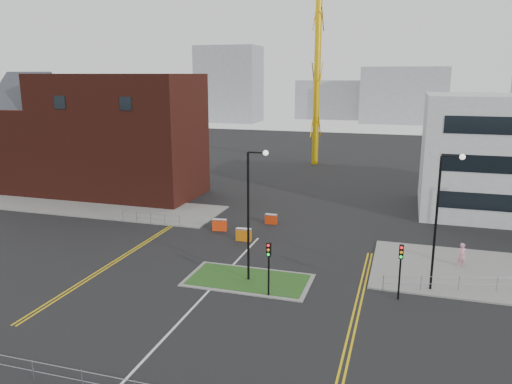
# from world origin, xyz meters

# --- Properties ---
(ground) EXTENTS (200.00, 200.00, 0.00)m
(ground) POSITION_xyz_m (0.00, 0.00, 0.00)
(ground) COLOR black
(ground) RESTS_ON ground
(pavement_left) EXTENTS (28.00, 8.00, 0.12)m
(pavement_left) POSITION_xyz_m (-20.00, 22.00, 0.06)
(pavement_left) COLOR slate
(pavement_left) RESTS_ON ground
(island_kerb) EXTENTS (8.60, 4.60, 0.08)m
(island_kerb) POSITION_xyz_m (2.00, 8.00, 0.04)
(island_kerb) COLOR slate
(island_kerb) RESTS_ON ground
(grass_island) EXTENTS (8.00, 4.00, 0.12)m
(grass_island) POSITION_xyz_m (2.00, 8.00, 0.06)
(grass_island) COLOR #204D19
(grass_island) RESTS_ON ground
(brick_building) EXTENTS (24.20, 10.07, 14.24)m
(brick_building) POSITION_xyz_m (-22.97, 28.00, 6.85)
(brick_building) COLOR #481A12
(brick_building) RESTS_ON ground
(streetlamp_island) EXTENTS (1.46, 0.36, 9.18)m
(streetlamp_island) POSITION_xyz_m (2.22, 8.00, 5.41)
(streetlamp_island) COLOR black
(streetlamp_island) RESTS_ON ground
(streetlamp_right_near) EXTENTS (1.46, 0.36, 9.18)m
(streetlamp_right_near) POSITION_xyz_m (14.22, 10.00, 5.41)
(streetlamp_right_near) COLOR black
(streetlamp_right_near) RESTS_ON ground
(traffic_light_island) EXTENTS (0.28, 0.33, 3.65)m
(traffic_light_island) POSITION_xyz_m (4.00, 5.98, 2.57)
(traffic_light_island) COLOR black
(traffic_light_island) RESTS_ON ground
(traffic_light_right) EXTENTS (0.28, 0.33, 3.65)m
(traffic_light_right) POSITION_xyz_m (12.00, 7.98, 2.57)
(traffic_light_right) COLOR black
(traffic_light_right) RESTS_ON ground
(railing_front) EXTENTS (24.05, 0.05, 1.10)m
(railing_front) POSITION_xyz_m (0.00, -6.00, 0.78)
(railing_front) COLOR gray
(railing_front) RESTS_ON ground
(railing_left) EXTENTS (6.05, 0.05, 1.10)m
(railing_left) POSITION_xyz_m (-11.00, 18.00, 0.74)
(railing_left) COLOR gray
(railing_left) RESTS_ON ground
(centre_line) EXTENTS (0.15, 30.00, 0.01)m
(centre_line) POSITION_xyz_m (0.00, 2.00, 0.01)
(centre_line) COLOR silver
(centre_line) RESTS_ON ground
(yellow_left_a) EXTENTS (0.12, 24.00, 0.01)m
(yellow_left_a) POSITION_xyz_m (-9.00, 10.00, 0.01)
(yellow_left_a) COLOR gold
(yellow_left_a) RESTS_ON ground
(yellow_left_b) EXTENTS (0.12, 24.00, 0.01)m
(yellow_left_b) POSITION_xyz_m (-8.70, 10.00, 0.01)
(yellow_left_b) COLOR gold
(yellow_left_b) RESTS_ON ground
(yellow_right_a) EXTENTS (0.12, 20.00, 0.01)m
(yellow_right_a) POSITION_xyz_m (9.50, 6.00, 0.01)
(yellow_right_a) COLOR gold
(yellow_right_a) RESTS_ON ground
(yellow_right_b) EXTENTS (0.12, 20.00, 0.01)m
(yellow_right_b) POSITION_xyz_m (9.80, 6.00, 0.01)
(yellow_right_b) COLOR gold
(yellow_right_b) RESTS_ON ground
(skyline_a) EXTENTS (18.00, 12.00, 22.00)m
(skyline_a) POSITION_xyz_m (-40.00, 120.00, 11.00)
(skyline_a) COLOR gray
(skyline_a) RESTS_ON ground
(skyline_b) EXTENTS (24.00, 12.00, 16.00)m
(skyline_b) POSITION_xyz_m (10.00, 130.00, 8.00)
(skyline_b) COLOR gray
(skyline_b) RESTS_ON ground
(skyline_d) EXTENTS (30.00, 12.00, 12.00)m
(skyline_d) POSITION_xyz_m (-8.00, 140.00, 6.00)
(skyline_d) COLOR gray
(skyline_d) RESTS_ON ground
(pedestrian) EXTENTS (0.78, 0.62, 1.88)m
(pedestrian) POSITION_xyz_m (16.32, 14.87, 0.94)
(pedestrian) COLOR pink
(pedestrian) RESTS_ON ground
(barrier_left) EXTENTS (1.33, 0.49, 1.10)m
(barrier_left) POSITION_xyz_m (-1.00, 16.00, 0.60)
(barrier_left) COLOR #D36B0B
(barrier_left) RESTS_ON ground
(barrier_mid) EXTENTS (1.33, 0.61, 1.08)m
(barrier_mid) POSITION_xyz_m (-4.00, 18.06, 0.59)
(barrier_mid) COLOR #F03A0D
(barrier_mid) RESTS_ON ground
(barrier_right) EXTENTS (1.16, 0.41, 0.97)m
(barrier_right) POSITION_xyz_m (-0.05, 21.44, 0.52)
(barrier_right) COLOR red
(barrier_right) RESTS_ON ground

